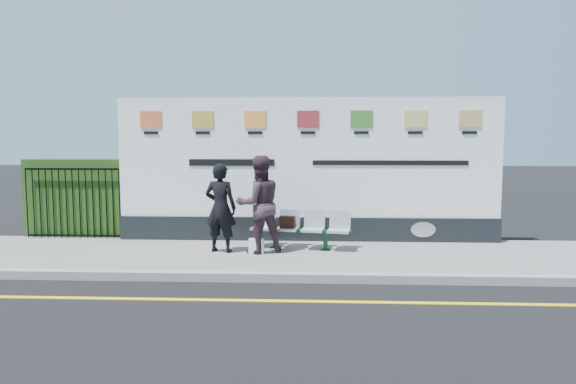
% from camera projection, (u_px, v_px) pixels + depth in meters
% --- Properties ---
extents(ground, '(80.00, 80.00, 0.00)m').
position_uv_depth(ground, '(269.00, 301.00, 7.13)').
color(ground, black).
extents(pavement, '(14.00, 3.00, 0.12)m').
position_uv_depth(pavement, '(280.00, 257.00, 9.61)').
color(pavement, slate).
rests_on(pavement, ground).
extents(kerb, '(14.00, 0.18, 0.14)m').
position_uv_depth(kerb, '(274.00, 277.00, 8.12)').
color(kerb, gray).
rests_on(kerb, ground).
extents(yellow_line, '(14.00, 0.10, 0.01)m').
position_uv_depth(yellow_line, '(269.00, 301.00, 7.13)').
color(yellow_line, yellow).
rests_on(yellow_line, ground).
extents(billboard, '(8.00, 0.30, 3.00)m').
position_uv_depth(billboard, '(308.00, 179.00, 10.79)').
color(billboard, black).
rests_on(billboard, pavement).
extents(hedge, '(2.35, 0.70, 1.70)m').
position_uv_depth(hedge, '(82.00, 197.00, 11.52)').
color(hedge, '#254715').
rests_on(hedge, pavement).
extents(railing, '(2.05, 0.06, 1.54)m').
position_uv_depth(railing, '(73.00, 203.00, 11.08)').
color(railing, black).
rests_on(railing, pavement).
extents(bench, '(1.98, 0.82, 0.41)m').
position_uv_depth(bench, '(300.00, 239.00, 9.98)').
color(bench, silver).
rests_on(bench, pavement).
extents(woman_left, '(0.69, 0.53, 1.69)m').
position_uv_depth(woman_left, '(221.00, 208.00, 9.67)').
color(woman_left, black).
rests_on(woman_left, pavement).
extents(woman_right, '(1.09, 0.99, 1.83)m').
position_uv_depth(woman_right, '(259.00, 204.00, 9.62)').
color(woman_right, '#3C272F').
rests_on(woman_right, pavement).
extents(handbag_brown, '(0.32, 0.19, 0.23)m').
position_uv_depth(handbag_brown, '(287.00, 222.00, 10.00)').
color(handbag_brown, black).
rests_on(handbag_brown, bench).
extents(carrier_bag_white, '(0.28, 0.17, 0.28)m').
position_uv_depth(carrier_bag_white, '(256.00, 246.00, 9.59)').
color(carrier_bag_white, white).
rests_on(carrier_bag_white, pavement).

